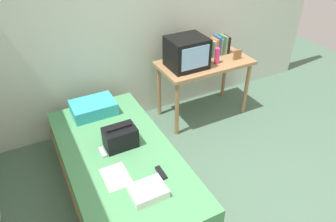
{
  "coord_description": "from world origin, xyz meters",
  "views": [
    {
      "loc": [
        -1.41,
        -1.32,
        2.43
      ],
      "look_at": [
        -0.17,
        1.07,
        0.58
      ],
      "focal_mm": 33.18,
      "sensor_mm": 36.0,
      "label": 1
    }
  ],
  "objects_px": {
    "folded_towel": "(148,191)",
    "remote_dark": "(161,173)",
    "magazine": "(116,177)",
    "remote_silver": "(103,152)",
    "handbag": "(120,137)",
    "book_row": "(218,46)",
    "desk": "(204,69)",
    "bed": "(122,173)",
    "picture_frame": "(237,55)",
    "water_bottle": "(217,56)",
    "pillow": "(94,108)",
    "tv": "(187,53)"
  },
  "relations": [
    {
      "from": "desk",
      "to": "tv",
      "type": "xyz_separation_m",
      "value": [
        -0.28,
        -0.02,
        0.28
      ]
    },
    {
      "from": "water_bottle",
      "to": "magazine",
      "type": "distance_m",
      "value": 1.94
    },
    {
      "from": "handbag",
      "to": "book_row",
      "type": "bearing_deg",
      "value": 26.33
    },
    {
      "from": "bed",
      "to": "tv",
      "type": "relative_size",
      "value": 4.55
    },
    {
      "from": "magazine",
      "to": "folded_towel",
      "type": "distance_m",
      "value": 0.34
    },
    {
      "from": "picture_frame",
      "to": "pillow",
      "type": "xyz_separation_m",
      "value": [
        -1.83,
        0.09,
        -0.27
      ]
    },
    {
      "from": "tv",
      "to": "water_bottle",
      "type": "xyz_separation_m",
      "value": [
        0.37,
        -0.09,
        -0.08
      ]
    },
    {
      "from": "remote_silver",
      "to": "folded_towel",
      "type": "height_order",
      "value": "folded_towel"
    },
    {
      "from": "tv",
      "to": "picture_frame",
      "type": "relative_size",
      "value": 3.45
    },
    {
      "from": "desk",
      "to": "picture_frame",
      "type": "xyz_separation_m",
      "value": [
        0.38,
        -0.13,
        0.16
      ]
    },
    {
      "from": "pillow",
      "to": "remote_dark",
      "type": "distance_m",
      "value": 1.18
    },
    {
      "from": "water_bottle",
      "to": "remote_dark",
      "type": "xyz_separation_m",
      "value": [
        -1.3,
        -1.09,
        -0.36
      ]
    },
    {
      "from": "pillow",
      "to": "remote_dark",
      "type": "bearing_deg",
      "value": -78.04
    },
    {
      "from": "book_row",
      "to": "remote_dark",
      "type": "xyz_separation_m",
      "value": [
        -1.47,
        -1.31,
        -0.38
      ]
    },
    {
      "from": "bed",
      "to": "pillow",
      "type": "bearing_deg",
      "value": 91.43
    },
    {
      "from": "book_row",
      "to": "folded_towel",
      "type": "distance_m",
      "value": 2.25
    },
    {
      "from": "picture_frame",
      "to": "handbag",
      "type": "height_order",
      "value": "picture_frame"
    },
    {
      "from": "tv",
      "to": "magazine",
      "type": "height_order",
      "value": "tv"
    },
    {
      "from": "pillow",
      "to": "magazine",
      "type": "distance_m",
      "value": 1.02
    },
    {
      "from": "water_bottle",
      "to": "desk",
      "type": "bearing_deg",
      "value": 132.8
    },
    {
      "from": "tv",
      "to": "magazine",
      "type": "xyz_separation_m",
      "value": [
        -1.28,
        -1.04,
        -0.46
      ]
    },
    {
      "from": "remote_dark",
      "to": "folded_towel",
      "type": "xyz_separation_m",
      "value": [
        -0.19,
        -0.16,
        0.03
      ]
    },
    {
      "from": "magazine",
      "to": "remote_silver",
      "type": "height_order",
      "value": "remote_silver"
    },
    {
      "from": "folded_towel",
      "to": "desk",
      "type": "bearing_deg",
      "value": 44.02
    },
    {
      "from": "bed",
      "to": "remote_silver",
      "type": "relative_size",
      "value": 13.89
    },
    {
      "from": "book_row",
      "to": "remote_silver",
      "type": "height_order",
      "value": "book_row"
    },
    {
      "from": "remote_dark",
      "to": "picture_frame",
      "type": "bearing_deg",
      "value": 33.71
    },
    {
      "from": "folded_towel",
      "to": "remote_dark",
      "type": "bearing_deg",
      "value": 39.03
    },
    {
      "from": "bed",
      "to": "picture_frame",
      "type": "bearing_deg",
      "value": 19.88
    },
    {
      "from": "remote_dark",
      "to": "desk",
      "type": "bearing_deg",
      "value": 44.75
    },
    {
      "from": "bed",
      "to": "pillow",
      "type": "distance_m",
      "value": 0.81
    },
    {
      "from": "bed",
      "to": "desk",
      "type": "height_order",
      "value": "desk"
    },
    {
      "from": "tv",
      "to": "water_bottle",
      "type": "height_order",
      "value": "tv"
    },
    {
      "from": "remote_dark",
      "to": "remote_silver",
      "type": "height_order",
      "value": "same"
    },
    {
      "from": "picture_frame",
      "to": "magazine",
      "type": "bearing_deg",
      "value": -154.66
    },
    {
      "from": "remote_silver",
      "to": "handbag",
      "type": "bearing_deg",
      "value": 5.97
    },
    {
      "from": "remote_dark",
      "to": "bed",
      "type": "bearing_deg",
      "value": 119.12
    },
    {
      "from": "bed",
      "to": "tv",
      "type": "bearing_deg",
      "value": 33.89
    },
    {
      "from": "remote_dark",
      "to": "remote_silver",
      "type": "bearing_deg",
      "value": 126.92
    },
    {
      "from": "pillow",
      "to": "handbag",
      "type": "height_order",
      "value": "handbag"
    },
    {
      "from": "book_row",
      "to": "magazine",
      "type": "height_order",
      "value": "book_row"
    },
    {
      "from": "handbag",
      "to": "remote_silver",
      "type": "height_order",
      "value": "handbag"
    },
    {
      "from": "magazine",
      "to": "bed",
      "type": "bearing_deg",
      "value": 63.95
    },
    {
      "from": "remote_silver",
      "to": "folded_towel",
      "type": "relative_size",
      "value": 0.51
    },
    {
      "from": "desk",
      "to": "folded_towel",
      "type": "height_order",
      "value": "desk"
    },
    {
      "from": "magazine",
      "to": "remote_dark",
      "type": "relative_size",
      "value": 1.86
    },
    {
      "from": "pillow",
      "to": "water_bottle",
      "type": "bearing_deg",
      "value": -2.21
    },
    {
      "from": "desk",
      "to": "remote_dark",
      "type": "distance_m",
      "value": 1.7
    },
    {
      "from": "remote_silver",
      "to": "water_bottle",
      "type": "bearing_deg",
      "value": 20.14
    },
    {
      "from": "tv",
      "to": "remote_silver",
      "type": "relative_size",
      "value": 3.06
    }
  ]
}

